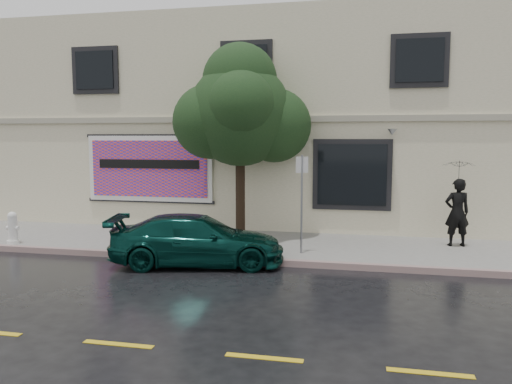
% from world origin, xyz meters
% --- Properties ---
extents(ground, '(90.00, 90.00, 0.00)m').
position_xyz_m(ground, '(0.00, 0.00, 0.00)').
color(ground, black).
rests_on(ground, ground).
extents(sidewalk, '(20.00, 3.50, 0.15)m').
position_xyz_m(sidewalk, '(0.00, 3.25, 0.07)').
color(sidewalk, gray).
rests_on(sidewalk, ground).
extents(curb, '(20.00, 0.18, 0.16)m').
position_xyz_m(curb, '(0.00, 1.50, 0.07)').
color(curb, gray).
rests_on(curb, ground).
extents(road_marking, '(19.00, 0.12, 0.01)m').
position_xyz_m(road_marking, '(0.00, -3.50, 0.01)').
color(road_marking, gold).
rests_on(road_marking, ground).
extents(building, '(20.00, 8.12, 7.00)m').
position_xyz_m(building, '(0.00, 9.00, 3.50)').
color(building, beige).
rests_on(building, ground).
extents(billboard, '(4.30, 0.16, 2.20)m').
position_xyz_m(billboard, '(-3.20, 4.92, 2.05)').
color(billboard, white).
rests_on(billboard, ground).
extents(car, '(4.41, 2.63, 1.20)m').
position_xyz_m(car, '(-0.35, 1.20, 0.60)').
color(car, '#08312B').
rests_on(car, ground).
extents(pedestrian, '(0.74, 0.56, 1.82)m').
position_xyz_m(pedestrian, '(6.00, 3.96, 1.06)').
color(pedestrian, black).
rests_on(pedestrian, sidewalk).
extents(umbrella, '(1.13, 1.13, 0.64)m').
position_xyz_m(umbrella, '(6.00, 3.96, 2.29)').
color(umbrella, black).
rests_on(umbrella, pedestrian).
extents(street_tree, '(2.97, 2.97, 5.04)m').
position_xyz_m(street_tree, '(0.04, 3.99, 3.69)').
color(street_tree, '#2F2215').
rests_on(street_tree, sidewalk).
extents(fire_hydrant, '(0.36, 0.34, 0.88)m').
position_xyz_m(fire_hydrant, '(-5.86, 1.80, 0.58)').
color(fire_hydrant, white).
rests_on(fire_hydrant, sidewalk).
extents(sign_pole, '(0.30, 0.11, 2.46)m').
position_xyz_m(sign_pole, '(2.03, 2.27, 1.64)').
color(sign_pole, gray).
rests_on(sign_pole, sidewalk).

